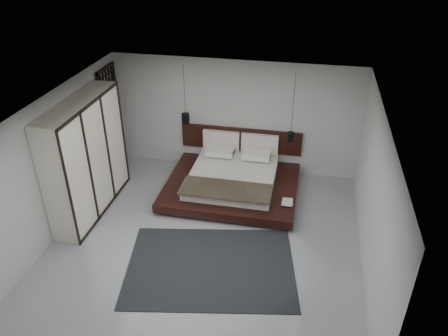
% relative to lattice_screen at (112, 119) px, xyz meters
% --- Properties ---
extents(floor, '(6.00, 6.00, 0.00)m').
position_rel_lattice_screen_xyz_m(floor, '(2.95, -2.45, -1.30)').
color(floor, '#999CA2').
rests_on(floor, ground).
extents(ceiling, '(6.00, 6.00, 0.00)m').
position_rel_lattice_screen_xyz_m(ceiling, '(2.95, -2.45, 1.50)').
color(ceiling, white).
rests_on(ceiling, wall_back).
extents(wall_back, '(6.00, 0.00, 6.00)m').
position_rel_lattice_screen_xyz_m(wall_back, '(2.95, 0.55, 0.10)').
color(wall_back, '#B8B8B6').
rests_on(wall_back, floor).
extents(wall_front, '(6.00, 0.00, 6.00)m').
position_rel_lattice_screen_xyz_m(wall_front, '(2.95, -5.45, 0.10)').
color(wall_front, '#B8B8B6').
rests_on(wall_front, floor).
extents(wall_left, '(0.00, 6.00, 6.00)m').
position_rel_lattice_screen_xyz_m(wall_left, '(-0.05, -2.45, 0.10)').
color(wall_left, '#B8B8B6').
rests_on(wall_left, floor).
extents(wall_right, '(0.00, 6.00, 6.00)m').
position_rel_lattice_screen_xyz_m(wall_right, '(5.95, -2.45, 0.10)').
color(wall_right, '#B8B8B6').
rests_on(wall_right, floor).
extents(lattice_screen, '(0.05, 0.90, 2.60)m').
position_rel_lattice_screen_xyz_m(lattice_screen, '(0.00, 0.00, 0.00)').
color(lattice_screen, black).
rests_on(lattice_screen, floor).
extents(bed, '(3.00, 2.48, 1.11)m').
position_rel_lattice_screen_xyz_m(bed, '(3.13, -0.55, -1.00)').
color(bed, black).
rests_on(bed, floor).
extents(book_lower, '(0.23, 0.30, 0.03)m').
position_rel_lattice_screen_xyz_m(book_lower, '(4.36, -1.23, -1.01)').
color(book_lower, '#99724C').
rests_on(book_lower, bed).
extents(book_upper, '(0.23, 0.31, 0.02)m').
position_rel_lattice_screen_xyz_m(book_upper, '(4.34, -1.27, -0.98)').
color(book_upper, '#99724C').
rests_on(book_upper, book_lower).
extents(pendant_left, '(0.19, 0.19, 1.40)m').
position_rel_lattice_screen_xyz_m(pendant_left, '(1.90, -0.06, 0.22)').
color(pendant_left, black).
rests_on(pendant_left, ceiling).
extents(pendant_right, '(0.17, 0.17, 1.62)m').
position_rel_lattice_screen_xyz_m(pendant_right, '(4.36, -0.06, -0.01)').
color(pendant_right, black).
rests_on(pendant_right, ceiling).
extents(wardrobe, '(0.60, 2.55, 2.50)m').
position_rel_lattice_screen_xyz_m(wardrobe, '(0.25, -1.87, -0.05)').
color(wardrobe, silver).
rests_on(wardrobe, floor).
extents(rug, '(3.41, 2.70, 0.01)m').
position_rel_lattice_screen_xyz_m(rug, '(3.21, -3.20, -1.29)').
color(rug, black).
rests_on(rug, floor).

